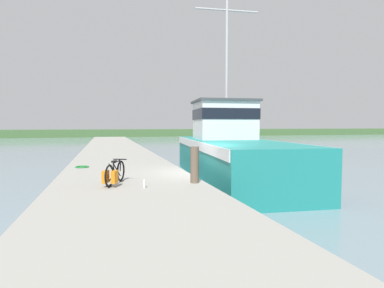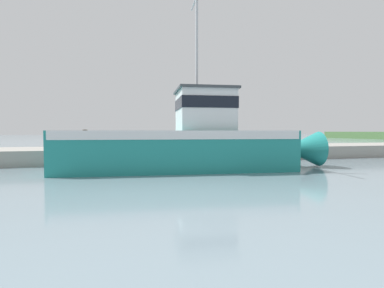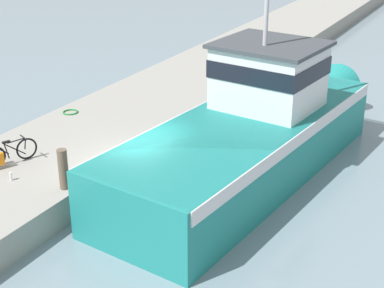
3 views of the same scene
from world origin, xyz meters
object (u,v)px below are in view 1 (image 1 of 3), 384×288
at_px(fishing_boat_main, 228,150).
at_px(water_bottle_on_curb, 144,184).
at_px(mooring_post, 195,165).
at_px(bicycle_touring, 114,174).

xyz_separation_m(fishing_boat_main, water_bottle_on_curb, (-5.07, -5.63, -0.44)).
xyz_separation_m(mooring_post, water_bottle_on_curb, (-1.66, -0.37, -0.46)).
bearing_deg(mooring_post, fishing_boat_main, 57.01).
distance_m(bicycle_touring, mooring_post, 2.55).
distance_m(mooring_post, water_bottle_on_curb, 1.76).
bearing_deg(bicycle_touring, water_bottle_on_curb, -18.31).
relative_size(fishing_boat_main, mooring_post, 11.81).
bearing_deg(fishing_boat_main, mooring_post, -116.98).
distance_m(fishing_boat_main, bicycle_touring, 7.70).
xyz_separation_m(bicycle_touring, water_bottle_on_curb, (0.85, -0.72, -0.22)).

